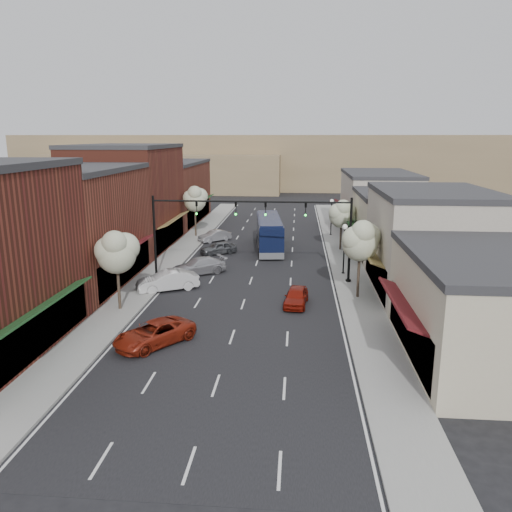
% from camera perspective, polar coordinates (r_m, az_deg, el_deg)
% --- Properties ---
extents(ground, '(160.00, 160.00, 0.00)m').
position_cam_1_polar(ground, '(33.94, -1.87, -6.63)').
color(ground, black).
rests_on(ground, ground).
extents(sidewalk_left, '(2.80, 73.00, 0.15)m').
position_cam_1_polar(sidewalk_left, '(52.88, -8.61, 0.67)').
color(sidewalk_left, gray).
rests_on(sidewalk_left, ground).
extents(sidewalk_right, '(2.80, 73.00, 0.15)m').
position_cam_1_polar(sidewalk_right, '(51.67, 9.83, 0.33)').
color(sidewalk_right, gray).
rests_on(sidewalk_right, ground).
extents(curb_left, '(0.25, 73.00, 0.17)m').
position_cam_1_polar(curb_left, '(52.58, -7.13, 0.65)').
color(curb_left, gray).
rests_on(curb_left, ground).
extents(curb_right, '(0.25, 73.00, 0.17)m').
position_cam_1_polar(curb_right, '(51.57, 8.28, 0.36)').
color(curb_right, gray).
rests_on(curb_right, ground).
extents(bldg_left_midnear, '(10.14, 14.10, 9.40)m').
position_cam_1_polar(bldg_left_midnear, '(42.31, -20.47, 3.09)').
color(bldg_left_midnear, brown).
rests_on(bldg_left_midnear, ground).
extents(bldg_left_midfar, '(10.14, 14.10, 10.90)m').
position_cam_1_polar(bldg_left_midfar, '(55.05, -14.41, 6.54)').
color(bldg_left_midfar, maroon).
rests_on(bldg_left_midfar, ground).
extents(bldg_left_far, '(10.14, 18.10, 8.40)m').
position_cam_1_polar(bldg_left_far, '(70.39, -10.11, 7.16)').
color(bldg_left_far, brown).
rests_on(bldg_left_far, ground).
extents(bldg_right_near, '(9.14, 12.10, 5.90)m').
position_cam_1_polar(bldg_right_near, '(28.86, 24.78, -5.45)').
color(bldg_right_near, '#BFB597').
rests_on(bldg_right_near, ground).
extents(bldg_right_midnear, '(9.14, 12.10, 7.90)m').
position_cam_1_polar(bldg_right_midnear, '(39.70, 19.23, 1.46)').
color(bldg_right_midnear, '#ACA393').
rests_on(bldg_right_midnear, ground).
extents(bldg_right_midfar, '(9.14, 12.10, 6.40)m').
position_cam_1_polar(bldg_right_midfar, '(51.34, 15.92, 3.44)').
color(bldg_right_midfar, '#BFB597').
rests_on(bldg_right_midfar, ground).
extents(bldg_right_far, '(9.14, 16.10, 7.40)m').
position_cam_1_polar(bldg_right_far, '(64.91, 13.66, 6.03)').
color(bldg_right_far, '#ACA393').
rests_on(bldg_right_far, ground).
extents(hill_far, '(120.00, 30.00, 12.00)m').
position_cam_1_polar(hill_far, '(121.83, 3.08, 10.81)').
color(hill_far, '#7A6647').
rests_on(hill_far, ground).
extents(hill_near, '(50.00, 20.00, 8.00)m').
position_cam_1_polar(hill_near, '(113.61, -10.01, 9.42)').
color(hill_near, '#7A6647').
rests_on(hill_near, ground).
extents(signal_mast_right, '(8.22, 0.46, 7.00)m').
position_cam_1_polar(signal_mast_right, '(40.31, 7.39, 3.31)').
color(signal_mast_right, black).
rests_on(signal_mast_right, ground).
extents(signal_mast_left, '(8.22, 0.46, 7.00)m').
position_cam_1_polar(signal_mast_left, '(41.34, -8.40, 3.53)').
color(signal_mast_left, black).
rests_on(signal_mast_left, ground).
extents(tree_right_near, '(2.85, 2.65, 5.95)m').
position_cam_1_polar(tree_right_near, '(36.60, 11.91, 1.82)').
color(tree_right_near, '#47382B').
rests_on(tree_right_near, ground).
extents(tree_right_far, '(2.85, 2.65, 5.43)m').
position_cam_1_polar(tree_right_far, '(52.36, 9.81, 4.86)').
color(tree_right_far, '#47382B').
rests_on(tree_right_far, ground).
extents(tree_left_near, '(2.85, 2.65, 5.69)m').
position_cam_1_polar(tree_left_near, '(34.61, -15.64, 0.56)').
color(tree_left_near, '#47382B').
rests_on(tree_left_near, ground).
extents(tree_left_far, '(2.85, 2.65, 6.13)m').
position_cam_1_polar(tree_left_far, '(59.25, -6.98, 6.55)').
color(tree_left_far, '#47382B').
rests_on(tree_left_far, ground).
extents(lamp_post_near, '(0.44, 0.44, 4.44)m').
position_cam_1_polar(lamp_post_near, '(43.21, 10.07, 1.72)').
color(lamp_post_near, black).
rests_on(lamp_post_near, ground).
extents(lamp_post_far, '(0.44, 0.44, 4.44)m').
position_cam_1_polar(lamp_post_far, '(60.40, 8.62, 5.09)').
color(lamp_post_far, black).
rests_on(lamp_post_far, ground).
extents(coach_bus, '(3.55, 11.24, 3.38)m').
position_cam_1_polar(coach_bus, '(52.91, 1.51, 2.71)').
color(coach_bus, black).
rests_on(coach_bus, ground).
extents(red_hatchback, '(1.94, 3.95, 1.30)m').
position_cam_1_polar(red_hatchback, '(35.50, 4.61, -4.64)').
color(red_hatchback, maroon).
rests_on(red_hatchback, ground).
extents(parked_car_a, '(4.76, 5.24, 1.36)m').
position_cam_1_polar(parked_car_a, '(29.51, -11.56, -8.67)').
color(parked_car_a, maroon).
rests_on(parked_car_a, ground).
extents(parked_car_b, '(4.97, 3.66, 1.56)m').
position_cam_1_polar(parked_car_b, '(39.35, -10.07, -2.78)').
color(parked_car_b, silver).
rests_on(parked_car_b, ground).
extents(parked_car_c, '(5.19, 4.33, 1.42)m').
position_cam_1_polar(parked_car_c, '(43.61, -6.60, -1.15)').
color(parked_car_c, '#A7A6AC').
rests_on(parked_car_c, ground).
extents(parked_car_d, '(3.99, 3.29, 1.28)m').
position_cam_1_polar(parked_car_d, '(50.86, -4.32, 0.93)').
color(parked_car_d, '#4F5256').
rests_on(parked_car_d, ground).
extents(parked_car_e, '(3.73, 3.66, 1.28)m').
position_cam_1_polar(parked_car_e, '(57.09, -4.74, 2.31)').
color(parked_car_e, '#AAAAB0').
rests_on(parked_car_e, ground).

